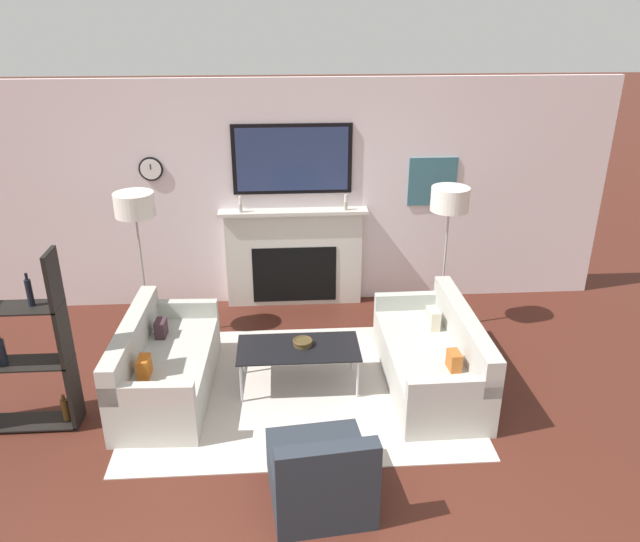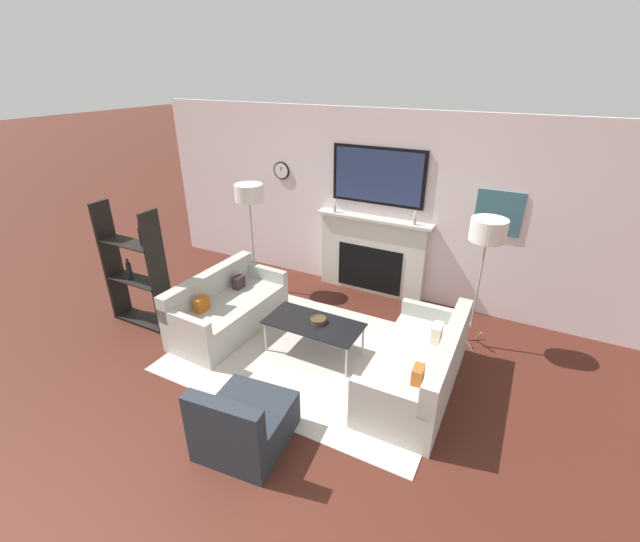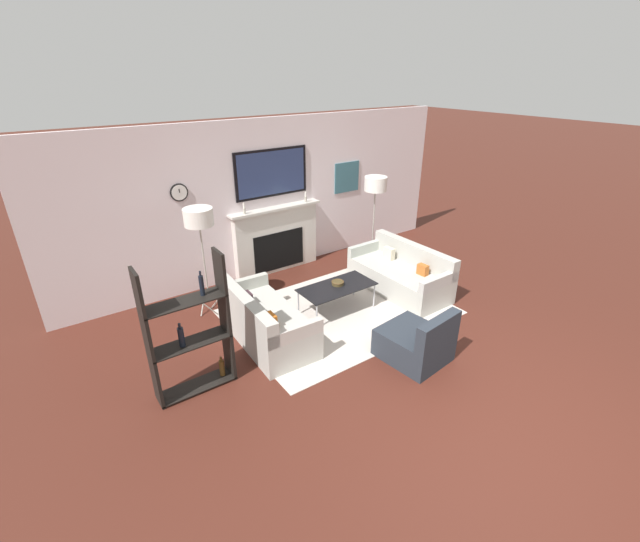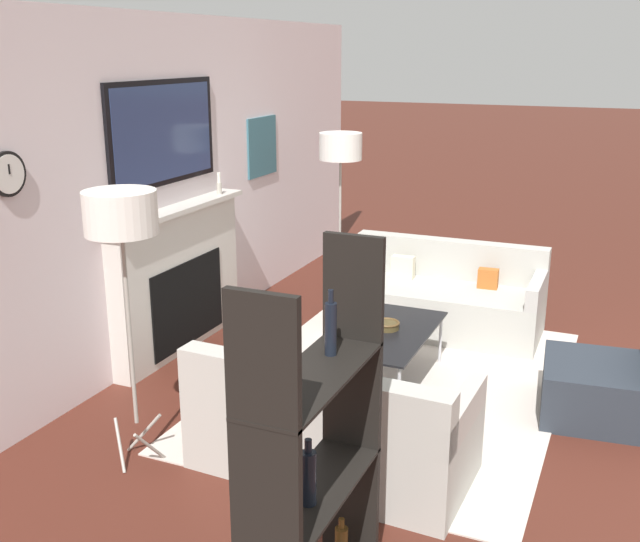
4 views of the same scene
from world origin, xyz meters
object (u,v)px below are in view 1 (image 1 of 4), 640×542
floor_lamp_left (135,207)px  decorative_bowl (303,342)px  armchair (320,476)px  couch_right (433,360)px  coffee_table (298,350)px  floor_lamp_right (450,201)px  shelf_unit (15,350)px  couch_left (164,368)px

floor_lamp_left → decorative_bowl: bearing=-31.5°
decorative_bowl → armchair: bearing=-87.7°
couch_right → floor_lamp_left: bearing=159.1°
coffee_table → floor_lamp_left: (-1.63, 1.07, 1.12)m
floor_lamp_right → shelf_unit: size_ratio=1.01×
floor_lamp_right → shelf_unit: floor_lamp_right is taller
floor_lamp_right → shelf_unit: bearing=-159.5°
couch_left → decorative_bowl: couch_left is taller
coffee_table → floor_lamp_left: 2.25m
couch_left → shelf_unit: shelf_unit is taller
armchair → coffee_table: 1.56m
armchair → coffee_table: size_ratio=0.75×
shelf_unit → floor_lamp_left: bearing=62.9°
couch_left → armchair: (1.39, -1.49, -0.04)m
floor_lamp_left → floor_lamp_right: floor_lamp_left is taller
couch_left → shelf_unit: bearing=-160.4°
couch_right → shelf_unit: 3.77m
couch_left → decorative_bowl: (1.32, 0.09, 0.18)m
coffee_table → armchair: bearing=-86.0°
decorative_bowl → floor_lamp_right: floor_lamp_right is taller
decorative_bowl → couch_left: bearing=-175.9°
floor_lamp_left → floor_lamp_right: (3.29, 0.00, -0.01)m
couch_right → floor_lamp_right: (0.35, 1.12, 1.25)m
coffee_table → decorative_bowl: bearing=43.9°
shelf_unit → floor_lamp_right: bearing=20.5°
couch_right → floor_lamp_right: bearing=72.8°
couch_right → floor_lamp_left: 3.39m
armchair → shelf_unit: (-2.52, 1.09, 0.53)m
coffee_table → shelf_unit: (-2.41, -0.46, 0.36)m
coffee_table → decorative_bowl: size_ratio=6.06×
coffee_table → decorative_bowl: 0.08m
coffee_table → shelf_unit: size_ratio=0.71×
couch_right → decorative_bowl: size_ratio=9.11×
shelf_unit → coffee_table: bearing=10.7°
couch_right → decorative_bowl: 1.28m
coffee_table → couch_right: bearing=-2.3°
floor_lamp_left → shelf_unit: bearing=-117.1°
couch_left → floor_lamp_right: floor_lamp_right is taller
armchair → floor_lamp_right: bearing=59.4°
armchair → floor_lamp_left: bearing=123.6°
couch_right → floor_lamp_left: floor_lamp_left is taller
couch_left → floor_lamp_left: (-0.35, 1.12, 1.25)m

